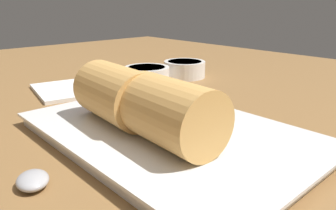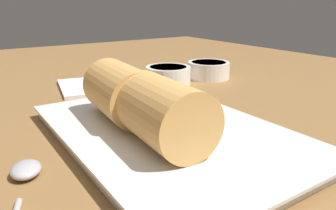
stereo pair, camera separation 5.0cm
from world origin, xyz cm
name	(u,v)px [view 1 (the left image)]	position (x,y,z in cm)	size (l,w,h in cm)	color
table_surface	(171,168)	(0.00, 0.00, 1.00)	(180.00, 140.00, 2.00)	olive
serving_plate	(168,134)	(-3.49, 2.79, 2.76)	(31.51, 20.93, 1.50)	white
roll_front_left	(167,112)	(-0.38, -0.11, 6.68)	(11.04, 6.93, 6.36)	#DBA356
roll_front_right	(112,94)	(-9.30, -0.33, 6.68)	(11.09, 7.11, 6.36)	#DBA356
dipping_bowl_near	(147,75)	(-24.79, 17.00, 3.73)	(8.17, 8.17, 3.17)	white
dipping_bowl_far	(185,68)	(-24.32, 26.24, 3.73)	(8.17, 8.17, 3.17)	white
spoon	(34,192)	(-2.32, -12.27, 2.52)	(15.41, 6.30, 1.16)	#B2B2B7
napkin	(69,89)	(-29.72, 4.16, 2.30)	(14.04, 12.58, 0.60)	white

